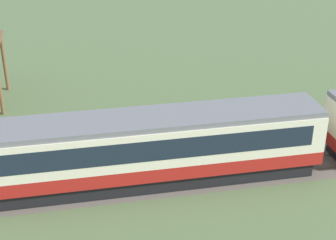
{
  "coord_description": "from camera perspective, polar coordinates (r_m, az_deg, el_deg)",
  "views": [
    {
      "loc": [
        -28.8,
        -22.71,
        16.22
      ],
      "look_at": [
        -22.96,
        6.32,
        1.56
      ],
      "focal_mm": 55.0,
      "sensor_mm": 36.0,
      "label": 1
    }
  ],
  "objects": [
    {
      "name": "railway_track",
      "position": [
        29.67,
        -17.14,
        -8.12
      ],
      "size": [
        168.45,
        3.6,
        0.04
      ],
      "color": "#665B51",
      "rests_on": "ground_plane"
    },
    {
      "name": "passenger_train",
      "position": [
        28.42,
        -3.09,
        -3.04
      ],
      "size": [
        111.01,
        3.14,
        4.13
      ],
      "color": "#AD1E19",
      "rests_on": "ground_plane"
    }
  ]
}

